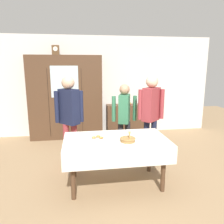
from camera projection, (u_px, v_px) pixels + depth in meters
ground_plane at (114, 177)px, 3.81m from camera, size 12.00×12.00×0.00m
back_wall at (99, 86)px, 6.09m from camera, size 6.40×0.10×2.70m
dining_table at (116, 146)px, 3.44m from camera, size 1.64×0.95×0.78m
wall_cabinet at (66, 98)px, 5.72m from camera, size 1.88×0.46×2.17m
mantel_clock at (56, 50)px, 5.44m from camera, size 0.18×0.11×0.24m
bookshelf_low at (128, 119)px, 6.16m from camera, size 1.20×0.35×0.84m
book_stack at (128, 104)px, 6.07m from camera, size 0.14×0.21×0.06m
tea_cup_mid_left at (81, 141)px, 3.27m from camera, size 0.13×0.13×0.06m
tea_cup_mid_right at (81, 135)px, 3.55m from camera, size 0.13×0.13×0.06m
tea_cup_far_right at (109, 144)px, 3.14m from camera, size 0.13×0.13×0.06m
bread_basket at (128, 139)px, 3.32m from camera, size 0.24×0.24×0.16m
pastry_plate at (98, 138)px, 3.43m from camera, size 0.28×0.28×0.05m
spoon_back_edge at (147, 141)px, 3.32m from camera, size 0.12×0.02×0.01m
spoon_far_left at (132, 133)px, 3.73m from camera, size 0.12×0.02×0.01m
spoon_far_right at (111, 135)px, 3.65m from camera, size 0.12×0.02×0.01m
person_near_right_end at (69, 113)px, 4.00m from camera, size 0.52×0.40×1.73m
person_behind_table_left at (124, 114)px, 4.47m from camera, size 0.52×0.41×1.55m
person_by_cabinet at (151, 110)px, 4.22m from camera, size 0.52×0.39×1.73m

